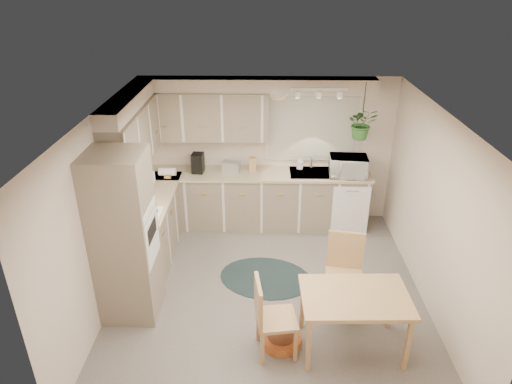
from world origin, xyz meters
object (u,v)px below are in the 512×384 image
at_px(chair_back, 344,276).
at_px(pet_bed, 281,339).
at_px(braided_rug, 265,278).
at_px(microwave, 348,164).
at_px(chair_left, 277,317).
at_px(dining_table, 352,322).

relative_size(chair_back, pet_bed, 2.13).
relative_size(braided_rug, microwave, 2.21).
relative_size(chair_left, microwave, 1.63).
relative_size(chair_back, microwave, 1.73).
xyz_separation_m(chair_left, braided_rug, (-0.12, 1.32, -0.46)).
relative_size(braided_rug, pet_bed, 2.73).
xyz_separation_m(braided_rug, pet_bed, (0.18, -1.22, 0.05)).
relative_size(dining_table, microwave, 2.00).
xyz_separation_m(dining_table, chair_back, (-0.01, 0.64, 0.14)).
bearing_deg(braided_rug, dining_table, -52.98).
bearing_deg(pet_bed, microwave, 67.37).
xyz_separation_m(chair_left, pet_bed, (0.06, 0.10, -0.42)).
relative_size(chair_back, braided_rug, 0.78).
bearing_deg(chair_back, dining_table, 100.24).
bearing_deg(microwave, chair_left, -109.40).
distance_m(chair_left, braided_rug, 1.41).
height_order(dining_table, pet_bed, dining_table).
distance_m(chair_back, braided_rug, 1.23).
xyz_separation_m(braided_rug, microwave, (1.27, 1.40, 1.13)).
bearing_deg(chair_left, braided_rug, 177.00).
bearing_deg(dining_table, chair_left, -175.69).
height_order(pet_bed, microwave, microwave).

